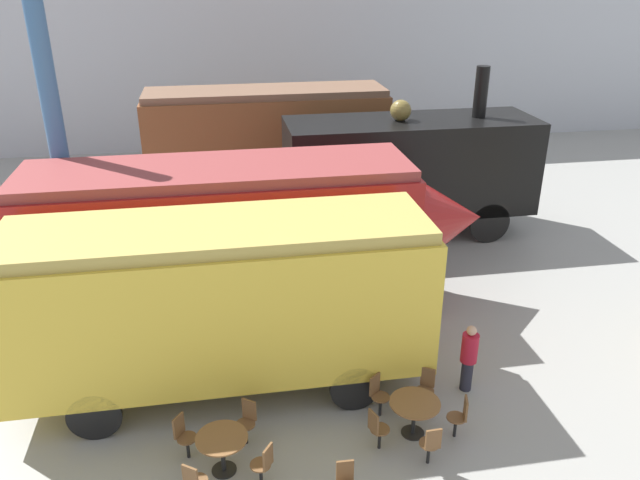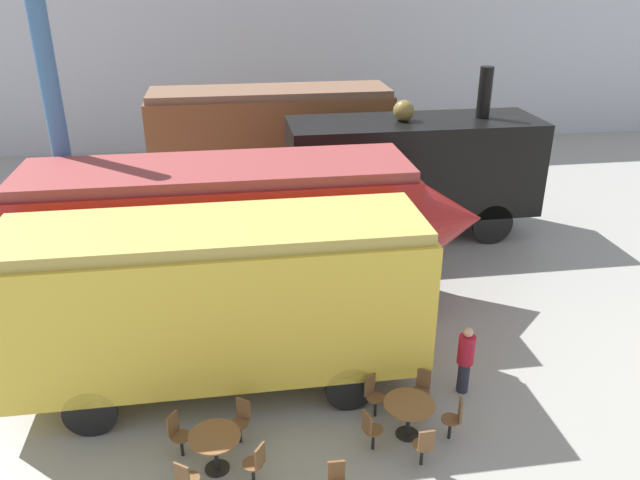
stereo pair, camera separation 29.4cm
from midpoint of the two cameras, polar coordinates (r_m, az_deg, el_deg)
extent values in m
plane|color=gray|center=(16.09, 5.26, -6.40)|extent=(80.00, 80.00, 0.00)
cube|color=#B2B7C1|center=(29.77, -1.87, 17.11)|extent=(44.00, 0.15, 9.00)
cube|color=brown|center=(23.08, -4.11, 9.42)|extent=(8.64, 2.43, 2.99)
cube|color=brown|center=(22.73, -4.23, 13.35)|extent=(8.47, 2.24, 0.24)
cylinder|color=black|center=(22.82, 2.79, 4.87)|extent=(1.24, 0.12, 1.24)
cylinder|color=black|center=(24.98, 1.75, 6.60)|extent=(1.24, 0.12, 1.24)
cylinder|color=black|center=(22.43, -10.36, 4.13)|extent=(1.24, 0.12, 1.24)
cylinder|color=black|center=(24.61, -10.28, 5.95)|extent=(1.24, 0.12, 1.24)
cube|color=black|center=(19.89, 8.88, 6.72)|extent=(7.74, 2.56, 2.89)
cylinder|color=black|center=(20.10, 15.25, 12.88)|extent=(0.41, 0.41, 1.54)
sphere|color=brown|center=(19.34, 8.10, 11.62)|extent=(0.64, 0.64, 0.64)
cylinder|color=black|center=(20.18, 15.90, 1.37)|extent=(1.30, 0.12, 1.30)
cylinder|color=black|center=(22.27, 13.43, 3.79)|extent=(1.30, 0.12, 1.30)
cylinder|color=black|center=(18.79, 2.86, 0.60)|extent=(1.30, 0.12, 1.30)
cylinder|color=black|center=(21.02, 1.56, 3.24)|extent=(1.30, 0.12, 1.30)
cube|color=maroon|center=(15.11, -8.45, 0.59)|extent=(9.09, 2.67, 2.95)
cone|color=maroon|center=(16.05, 11.73, 1.78)|extent=(2.00, 2.54, 2.54)
cube|color=brown|center=(14.55, -8.83, 6.35)|extent=(8.91, 2.46, 0.24)
cylinder|color=black|center=(14.95, 2.58, -6.48)|extent=(1.08, 0.12, 1.08)
cylinder|color=black|center=(17.16, 0.95, -2.18)|extent=(1.08, 0.12, 1.08)
cylinder|color=black|center=(15.00, -18.53, -7.75)|extent=(1.08, 0.12, 1.08)
cylinder|color=black|center=(17.20, -17.31, -3.30)|extent=(1.08, 0.12, 1.08)
cube|color=gold|center=(12.48, -8.62, -5.44)|extent=(8.18, 2.44, 2.79)
cube|color=tan|center=(11.81, -9.08, 0.97)|extent=(8.02, 2.24, 0.24)
cylinder|color=black|center=(12.58, 3.46, -13.39)|extent=(1.00, 0.12, 1.00)
cylinder|color=black|center=(14.44, 1.56, -7.86)|extent=(1.00, 0.12, 1.00)
cylinder|color=black|center=(12.67, -19.63, -14.70)|extent=(1.00, 0.12, 1.00)
cylinder|color=black|center=(14.52, -18.14, -9.02)|extent=(1.00, 0.12, 1.00)
cylinder|color=black|center=(11.78, -8.62, -19.94)|extent=(0.44, 0.44, 0.02)
cylinder|color=black|center=(11.54, -8.74, -18.67)|extent=(0.08, 0.08, 0.69)
cylinder|color=brown|center=(11.30, -8.86, -17.33)|extent=(0.90, 0.90, 0.03)
cylinder|color=black|center=(12.43, 8.67, -17.13)|extent=(0.44, 0.44, 0.02)
cylinder|color=black|center=(12.20, 8.78, -15.90)|extent=(0.08, 0.08, 0.67)
cylinder|color=brown|center=(11.98, 8.89, -14.61)|extent=(0.95, 0.95, 0.03)
cube|color=brown|center=(10.69, 2.33, -20.38)|extent=(0.29, 0.05, 0.42)
cylinder|color=black|center=(11.99, -11.80, -17.96)|extent=(0.06, 0.06, 0.42)
cylinder|color=brown|center=(11.85, -11.90, -17.15)|extent=(0.36, 0.36, 0.03)
cube|color=brown|center=(11.78, -12.61, -16.07)|extent=(0.20, 0.26, 0.42)
cylinder|color=brown|center=(11.06, -11.10, -20.67)|extent=(0.36, 0.36, 0.03)
cube|color=brown|center=(10.82, -11.71, -20.31)|extent=(0.26, 0.20, 0.42)
cylinder|color=black|center=(11.33, -5.34, -20.52)|extent=(0.06, 0.06, 0.42)
cylinder|color=brown|center=(11.17, -5.38, -19.70)|extent=(0.36, 0.36, 0.03)
cube|color=brown|center=(10.95, -4.71, -19.12)|extent=(0.20, 0.26, 0.42)
cylinder|color=black|center=(12.09, -6.60, -17.12)|extent=(0.06, 0.06, 0.42)
cylinder|color=brown|center=(11.94, -6.65, -16.31)|extent=(0.36, 0.36, 0.03)
cube|color=brown|center=(11.90, -6.30, -15.06)|extent=(0.26, 0.20, 0.42)
cylinder|color=black|center=(11.76, 10.03, -18.79)|extent=(0.06, 0.06, 0.42)
cylinder|color=brown|center=(11.61, 10.11, -17.98)|extent=(0.36, 0.36, 0.03)
cube|color=brown|center=(11.36, 10.47, -17.63)|extent=(0.29, 0.05, 0.42)
cylinder|color=black|center=(12.36, 12.47, -16.52)|extent=(0.06, 0.06, 0.42)
cylinder|color=brown|center=(12.22, 12.57, -15.72)|extent=(0.36, 0.36, 0.03)
cube|color=brown|center=(12.10, 13.41, -14.91)|extent=(0.12, 0.29, 0.42)
cylinder|color=black|center=(12.88, 9.77, -14.34)|extent=(0.06, 0.06, 0.42)
cylinder|color=brown|center=(12.74, 9.85, -13.55)|extent=(0.36, 0.36, 0.03)
cube|color=brown|center=(12.73, 10.11, -12.35)|extent=(0.26, 0.19, 0.42)
cylinder|color=black|center=(12.63, 5.76, -14.96)|extent=(0.06, 0.06, 0.42)
cylinder|color=brown|center=(12.49, 5.80, -14.16)|extent=(0.36, 0.36, 0.03)
cube|color=brown|center=(12.43, 5.28, -13.06)|extent=(0.25, 0.21, 0.42)
cylinder|color=black|center=(11.94, 5.62, -17.71)|extent=(0.06, 0.06, 0.42)
cylinder|color=brown|center=(11.79, 5.67, -16.90)|extent=(0.36, 0.36, 0.03)
cube|color=brown|center=(11.57, 5.06, -16.31)|extent=(0.14, 0.28, 0.42)
cylinder|color=#262633|center=(13.47, 13.59, -12.05)|extent=(0.24, 0.24, 0.70)
cylinder|color=#B2192D|center=(13.10, 13.87, -9.71)|extent=(0.34, 0.34, 0.62)
sphere|color=tan|center=(12.88, 14.05, -8.18)|extent=(0.20, 0.20, 0.20)
cylinder|color=#386093|center=(16.41, -22.14, 7.72)|extent=(0.44, 0.44, 8.00)
camera|label=1|loc=(0.15, -89.47, 0.24)|focal=35.00mm
camera|label=2|loc=(0.15, 90.53, -0.24)|focal=35.00mm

